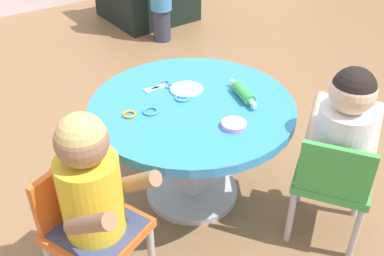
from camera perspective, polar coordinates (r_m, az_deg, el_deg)
ground_plane at (r=2.20m, az=-0.00°, el=-8.25°), size 10.00×10.00×0.00m
craft_table at (r=1.95m, az=-0.00°, el=0.11°), size 0.88×0.88×0.51m
child_chair_left at (r=1.67m, az=-12.94°, el=-12.14°), size 0.40×0.40×0.54m
seated_child_left at (r=1.49m, az=-12.95°, el=-6.82°), size 0.39×0.43×0.51m
child_chair_right at (r=1.89m, az=17.55°, el=-6.34°), size 0.42×0.42×0.54m
seated_child_right at (r=1.79m, az=18.93°, el=-0.05°), size 0.44×0.42×0.51m
rolling_pin at (r=1.92m, az=6.61°, el=4.47°), size 0.08×0.23×0.05m
craft_scissors at (r=2.01m, az=-3.83°, el=5.37°), size 0.14×0.08×0.01m
playdough_blob_0 at (r=1.98m, az=-0.68°, el=4.97°), size 0.15×0.15×0.01m
playdough_blob_1 at (r=1.74m, az=5.40°, el=0.42°), size 0.10×0.10×0.02m
cookie_cutter_0 at (r=1.91m, az=-1.27°, el=3.89°), size 0.07×0.07×0.01m
cookie_cutter_1 at (r=1.83m, az=-5.37°, el=2.17°), size 0.07×0.07×0.01m
cookie_cutter_2 at (r=1.82m, az=-8.06°, el=1.74°), size 0.06×0.06×0.01m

